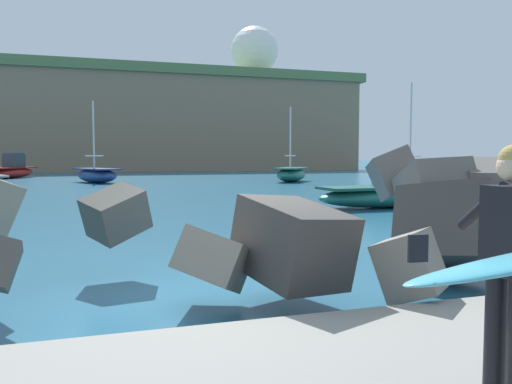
% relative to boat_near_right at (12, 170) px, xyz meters
% --- Properties ---
extents(ground_plane, '(400.00, 400.00, 0.00)m').
position_rel_boat_near_right_xyz_m(ground_plane, '(8.69, -42.37, -0.70)').
color(ground_plane, '#235B7A').
extents(breakwater_jetty, '(31.71, 6.03, 2.94)m').
position_rel_boat_near_right_xyz_m(breakwater_jetty, '(9.65, -41.82, 0.41)').
color(breakwater_jetty, slate).
rests_on(breakwater_jetty, ground).
extents(boat_near_right, '(4.24, 5.98, 2.22)m').
position_rel_boat_near_right_xyz_m(boat_near_right, '(0.00, 0.00, 0.00)').
color(boat_near_right, maroon).
rests_on(boat_near_right, ground).
extents(boat_mid_left, '(3.78, 5.18, 5.91)m').
position_rel_boat_near_right_xyz_m(boat_mid_left, '(6.99, -10.45, -0.12)').
color(boat_mid_left, navy).
rests_on(boat_mid_left, ground).
extents(boat_mid_right, '(5.98, 2.00, 1.82)m').
position_rel_boat_near_right_xyz_m(boat_mid_right, '(17.46, -32.29, -0.12)').
color(boat_mid_right, '#1E6656').
rests_on(boat_mid_right, ground).
extents(boat_far_left, '(4.40, 5.09, 5.57)m').
position_rel_boat_near_right_xyz_m(boat_far_left, '(20.99, -13.30, -0.12)').
color(boat_far_left, '#1E6656').
rests_on(boat_far_left, ground).
extents(boat_far_centre, '(6.22, 4.87, 6.98)m').
position_rel_boat_near_right_xyz_m(boat_far_centre, '(28.17, -18.25, -0.12)').
color(boat_far_centre, maroon).
rests_on(boat_far_centre, ground).
extents(headland_bluff, '(86.62, 30.94, 13.24)m').
position_rel_boat_near_right_xyz_m(headland_bluff, '(-0.50, 29.36, 5.95)').
color(headland_bluff, '#847056').
rests_on(headland_bluff, ground).
extents(radar_dome, '(8.08, 8.08, 10.74)m').
position_rel_boat_near_right_xyz_m(radar_dome, '(33.63, 35.64, 18.69)').
color(radar_dome, silver).
rests_on(radar_dome, headland_bluff).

